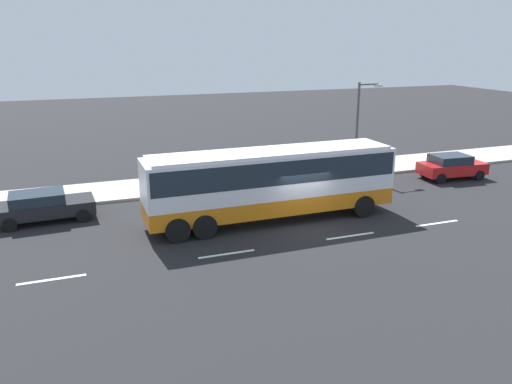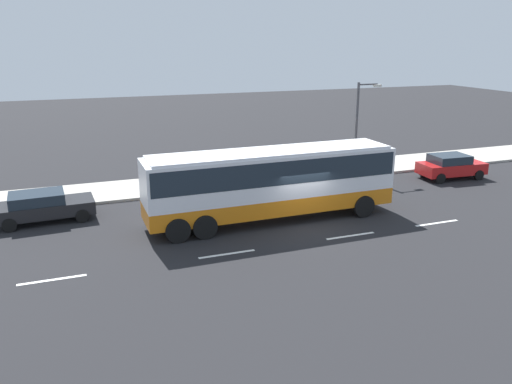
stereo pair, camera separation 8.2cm
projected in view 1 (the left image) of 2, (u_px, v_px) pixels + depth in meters
The scene contains 9 objects.
ground_plane at pixel (304, 225), 23.98m from camera, with size 120.00×120.00×0.00m, color black.
sidewalk_curb at pixel (245, 179), 31.68m from camera, with size 80.00×4.00×0.15m, color #A8A399.
lane_centreline at pixel (214, 256), 20.55m from camera, with size 25.19×0.16×0.01m.
coach_bus at pixel (272, 178), 23.99m from camera, with size 12.11×2.71×3.46m.
car_red_compact at pixel (452, 166), 31.75m from camera, with size 4.19×2.17×1.53m.
car_black_sedan at pixel (43, 206), 24.31m from camera, with size 4.58×2.23×1.44m.
pedestrian_near_curb at pixel (266, 166), 30.55m from camera, with size 0.32×0.32×1.61m.
pedestrian_at_crossing at pixel (327, 160), 32.22m from camera, with size 0.32×0.32×1.58m.
street_lamp at pixel (360, 121), 31.85m from camera, with size 1.67×0.24×5.76m.
Camera 1 is at (-9.86, -20.35, 8.43)m, focal length 35.53 mm.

